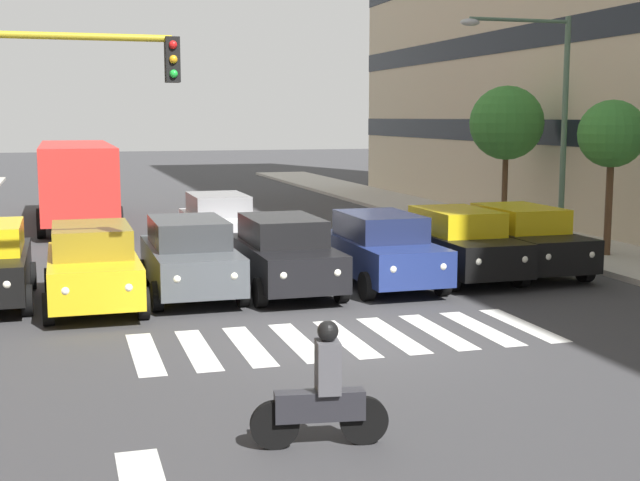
% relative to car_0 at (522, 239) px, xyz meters
% --- Properties ---
extents(ground_plane, '(180.00, 180.00, 0.00)m').
position_rel_car_0_xyz_m(ground_plane, '(6.41, 5.05, -0.89)').
color(ground_plane, '#38383A').
extents(crosswalk_markings, '(7.65, 2.80, 0.01)m').
position_rel_car_0_xyz_m(crosswalk_markings, '(6.41, 5.05, -0.88)').
color(crosswalk_markings, silver).
rests_on(crosswalk_markings, ground_plane).
extents(car_0, '(2.02, 4.44, 1.72)m').
position_rel_car_0_xyz_m(car_0, '(0.00, 0.00, 0.00)').
color(car_0, black).
rests_on(car_0, ground_plane).
extents(car_1, '(2.02, 4.44, 1.72)m').
position_rel_car_0_xyz_m(car_1, '(1.85, 0.16, 0.00)').
color(car_1, black).
rests_on(car_1, ground_plane).
extents(car_2, '(2.02, 4.44, 1.72)m').
position_rel_car_0_xyz_m(car_2, '(4.03, 0.53, 0.00)').
color(car_2, navy).
rests_on(car_2, ground_plane).
extents(car_3, '(2.02, 4.44, 1.72)m').
position_rel_car_0_xyz_m(car_3, '(6.43, 0.58, 0.00)').
color(car_3, black).
rests_on(car_3, ground_plane).
extents(car_4, '(2.02, 4.44, 1.72)m').
position_rel_car_0_xyz_m(car_4, '(8.55, 0.35, 0.00)').
color(car_4, '#474C51').
rests_on(car_4, ground_plane).
extents(car_5, '(2.02, 4.44, 1.72)m').
position_rel_car_0_xyz_m(car_5, '(10.69, 0.95, 0.00)').
color(car_5, gold).
rests_on(car_5, ground_plane).
extents(car_row2_0, '(2.02, 4.44, 1.72)m').
position_rel_car_0_xyz_m(car_row2_0, '(6.81, -5.74, 0.00)').
color(car_row2_0, silver).
rests_on(car_row2_0, ground_plane).
extents(bus_behind_traffic, '(2.78, 10.50, 3.00)m').
position_rel_car_0_xyz_m(bus_behind_traffic, '(10.69, -14.05, 0.97)').
color(bus_behind_traffic, red).
rests_on(bus_behind_traffic, ground_plane).
extents(motorcycle_with_rider, '(1.70, 0.41, 1.57)m').
position_rel_car_0_xyz_m(motorcycle_with_rider, '(8.33, 9.94, -0.24)').
color(motorcycle_with_rider, black).
rests_on(motorcycle_with_rider, ground_plane).
extents(street_lamp_left, '(3.37, 0.28, 6.61)m').
position_rel_car_0_xyz_m(street_lamp_left, '(-1.83, -2.10, 3.39)').
color(street_lamp_left, '#4C6B56').
rests_on(street_lamp_left, sidewalk_left).
extents(street_tree_1, '(1.87, 1.87, 4.32)m').
position_rel_car_0_xyz_m(street_tree_1, '(-3.37, -1.20, 2.61)').
color(street_tree_1, '#513823').
rests_on(street_tree_1, sidewalk_left).
extents(street_tree_2, '(2.55, 2.55, 4.91)m').
position_rel_car_0_xyz_m(street_tree_2, '(-3.60, -7.58, 2.89)').
color(street_tree_2, '#513823').
rests_on(street_tree_2, sidewalk_left).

